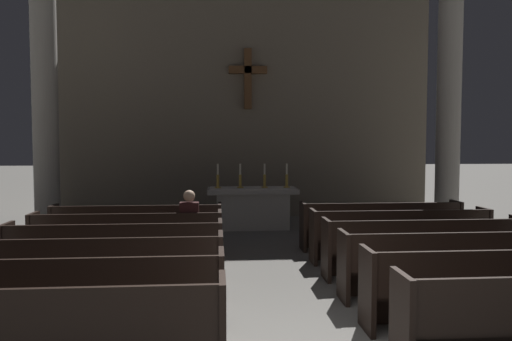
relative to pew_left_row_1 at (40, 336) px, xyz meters
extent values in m
cube|color=black|center=(0.00, 0.04, -0.05)|extent=(3.08, 0.40, 0.05)
cube|color=black|center=(0.00, -0.19, 0.22)|extent=(3.08, 0.05, 0.50)
cube|color=black|center=(1.57, 0.02, 0.00)|extent=(0.06, 0.50, 0.95)
cube|color=black|center=(0.00, 1.07, -0.05)|extent=(3.08, 0.40, 0.05)
cube|color=black|center=(0.00, 0.84, 0.22)|extent=(3.08, 0.05, 0.50)
cube|color=black|center=(0.00, 1.25, -0.28)|extent=(3.08, 0.04, 0.40)
cube|color=black|center=(1.57, 1.05, 0.00)|extent=(0.06, 0.50, 0.95)
cube|color=black|center=(0.00, 2.10, -0.05)|extent=(3.08, 0.40, 0.05)
cube|color=black|center=(0.00, 1.87, 0.22)|extent=(3.08, 0.05, 0.50)
cube|color=black|center=(0.00, 2.28, -0.28)|extent=(3.08, 0.04, 0.40)
cube|color=black|center=(1.57, 2.08, 0.00)|extent=(0.06, 0.50, 0.95)
cube|color=black|center=(0.00, 3.13, -0.05)|extent=(3.08, 0.40, 0.05)
cube|color=black|center=(0.00, 2.90, 0.22)|extent=(3.08, 0.05, 0.50)
cube|color=black|center=(0.00, 3.31, -0.28)|extent=(3.08, 0.04, 0.40)
cube|color=black|center=(1.57, 3.11, 0.00)|extent=(0.06, 0.50, 0.95)
cube|color=black|center=(-1.57, 3.11, 0.00)|extent=(0.06, 0.50, 0.95)
cube|color=black|center=(0.00, 4.16, -0.05)|extent=(3.08, 0.40, 0.05)
cube|color=black|center=(0.00, 3.93, 0.22)|extent=(3.08, 0.05, 0.50)
cube|color=black|center=(0.00, 4.34, -0.28)|extent=(3.08, 0.04, 0.40)
cube|color=black|center=(1.57, 4.14, 0.00)|extent=(0.06, 0.50, 0.95)
cube|color=black|center=(-1.57, 4.14, 0.00)|extent=(0.06, 0.50, 0.95)
cube|color=black|center=(0.00, 5.19, -0.05)|extent=(3.08, 0.40, 0.05)
cube|color=black|center=(0.00, 4.97, 0.22)|extent=(3.08, 0.05, 0.50)
cube|color=black|center=(0.00, 5.37, -0.28)|extent=(3.08, 0.04, 0.40)
cube|color=black|center=(1.57, 5.17, 0.00)|extent=(0.06, 0.50, 0.95)
cube|color=black|center=(-1.57, 5.17, 0.00)|extent=(0.06, 0.50, 0.95)
cube|color=black|center=(3.21, 0.02, 0.00)|extent=(0.06, 0.50, 0.95)
cube|color=black|center=(4.78, 1.07, -0.05)|extent=(3.08, 0.40, 0.05)
cube|color=black|center=(4.78, 0.84, 0.22)|extent=(3.08, 0.05, 0.50)
cube|color=black|center=(4.78, 1.25, -0.28)|extent=(3.08, 0.04, 0.40)
cube|color=black|center=(3.21, 1.05, 0.00)|extent=(0.06, 0.50, 0.95)
cube|color=black|center=(4.78, 2.10, -0.05)|extent=(3.08, 0.40, 0.05)
cube|color=black|center=(4.78, 1.87, 0.22)|extent=(3.08, 0.05, 0.50)
cube|color=black|center=(4.78, 2.28, -0.28)|extent=(3.08, 0.04, 0.40)
cube|color=black|center=(3.21, 2.08, 0.00)|extent=(0.06, 0.50, 0.95)
cube|color=black|center=(4.78, 3.13, -0.05)|extent=(3.08, 0.40, 0.05)
cube|color=black|center=(4.78, 2.90, 0.22)|extent=(3.08, 0.05, 0.50)
cube|color=black|center=(4.78, 3.31, -0.28)|extent=(3.08, 0.04, 0.40)
cube|color=black|center=(3.21, 3.11, 0.00)|extent=(0.06, 0.50, 0.95)
cube|color=black|center=(4.78, 4.16, -0.05)|extent=(3.08, 0.40, 0.05)
cube|color=black|center=(4.78, 3.93, 0.22)|extent=(3.08, 0.05, 0.50)
cube|color=black|center=(4.78, 4.34, -0.28)|extent=(3.08, 0.04, 0.40)
cube|color=black|center=(3.21, 4.14, 0.00)|extent=(0.06, 0.50, 0.95)
cube|color=black|center=(6.35, 4.14, 0.00)|extent=(0.06, 0.50, 0.95)
cube|color=black|center=(4.78, 5.19, -0.05)|extent=(3.08, 0.40, 0.05)
cube|color=black|center=(4.78, 4.97, 0.22)|extent=(3.08, 0.05, 0.50)
cube|color=black|center=(4.78, 5.37, -0.28)|extent=(3.08, 0.04, 0.40)
cube|color=black|center=(3.21, 5.17, 0.00)|extent=(0.06, 0.50, 0.95)
cube|color=black|center=(6.35, 5.17, 0.00)|extent=(0.06, 0.50, 0.95)
cube|color=#ADA89E|center=(-2.37, 7.23, -0.38)|extent=(0.79, 0.79, 0.20)
cylinder|color=#ADA89E|center=(-2.37, 7.23, 2.48)|extent=(0.57, 0.57, 5.92)
cube|color=#ADA89E|center=(7.15, 7.23, -0.38)|extent=(0.79, 0.79, 0.20)
cylinder|color=#ADA89E|center=(7.15, 7.23, 2.48)|extent=(0.57, 0.57, 5.92)
cube|color=#BCB7AD|center=(2.39, 7.63, -0.04)|extent=(1.76, 0.72, 0.88)
cube|color=#BCB7AD|center=(2.39, 7.63, 0.46)|extent=(2.20, 0.90, 0.12)
cube|color=silver|center=(2.39, 7.63, 0.53)|extent=(2.09, 0.86, 0.01)
cylinder|color=#B79338|center=(1.54, 7.63, 0.54)|extent=(0.16, 0.16, 0.02)
cylinder|color=#B79338|center=(1.54, 7.63, 0.70)|extent=(0.07, 0.07, 0.33)
cylinder|color=silver|center=(1.54, 7.63, 0.99)|extent=(0.04, 0.04, 0.27)
cylinder|color=#B79338|center=(2.09, 7.63, 0.54)|extent=(0.16, 0.16, 0.02)
cylinder|color=#B79338|center=(2.09, 7.63, 0.70)|extent=(0.07, 0.07, 0.33)
cylinder|color=silver|center=(2.09, 7.63, 0.99)|extent=(0.04, 0.04, 0.27)
cylinder|color=#B79338|center=(2.69, 7.63, 0.54)|extent=(0.16, 0.16, 0.02)
cylinder|color=#B79338|center=(2.69, 7.63, 0.70)|extent=(0.07, 0.07, 0.33)
cylinder|color=silver|center=(2.69, 7.63, 0.99)|extent=(0.04, 0.04, 0.27)
cylinder|color=#B79338|center=(3.24, 7.63, 0.54)|extent=(0.16, 0.16, 0.02)
cylinder|color=#B79338|center=(3.24, 7.63, 0.70)|extent=(0.07, 0.07, 0.33)
cylinder|color=silver|center=(3.24, 7.63, 0.99)|extent=(0.04, 0.04, 0.27)
cube|color=#706656|center=(2.39, 9.63, 3.06)|extent=(10.43, 0.25, 7.07)
cube|color=brown|center=(2.39, 9.40, 3.41)|extent=(0.20, 0.20, 1.67)
cube|color=brown|center=(2.39, 9.40, 3.66)|extent=(1.07, 0.20, 0.20)
cube|color=#26262B|center=(1.05, 4.34, -0.25)|extent=(0.24, 0.14, 0.45)
cube|color=#26262B|center=(1.05, 4.21, 0.03)|extent=(0.28, 0.36, 0.12)
cube|color=#381919|center=(1.05, 4.08, 0.36)|extent=(0.32, 0.20, 0.54)
sphere|color=beige|center=(1.05, 4.08, 0.74)|extent=(0.20, 0.20, 0.20)
camera|label=1|loc=(1.53, -4.22, 1.67)|focal=34.07mm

